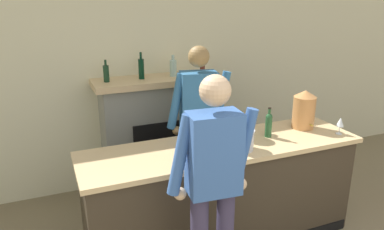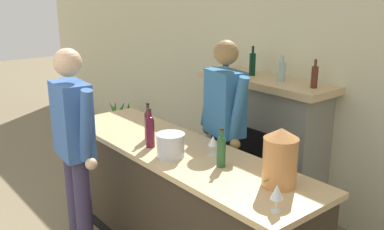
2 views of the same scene
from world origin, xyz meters
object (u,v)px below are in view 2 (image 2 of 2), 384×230
(potted_plant_corner, at_px, (121,122))
(wine_glass_back_row, at_px, (169,134))
(copper_dispenser, at_px, (280,157))
(wine_bottle_rose_blush, at_px, (150,130))
(wine_glass_front_left, at_px, (213,142))
(wine_bottle_chardonnay_pale, at_px, (221,150))
(ice_bucket_steel, at_px, (171,145))
(wine_glass_near_bucket, at_px, (277,193))
(fireplace_stone, at_px, (263,142))
(person_customer, at_px, (75,152))
(wine_bottle_merlot_tall, at_px, (148,123))
(person_bartender, at_px, (224,132))

(potted_plant_corner, height_order, wine_glass_back_row, wine_glass_back_row)
(potted_plant_corner, xyz_separation_m, copper_dispenser, (3.76, -0.98, 0.87))
(wine_bottle_rose_blush, distance_m, wine_glass_front_left, 0.52)
(potted_plant_corner, xyz_separation_m, wine_bottle_chardonnay_pale, (3.30, -1.06, 0.80))
(ice_bucket_steel, xyz_separation_m, wine_bottle_rose_blush, (-0.27, -0.00, 0.05))
(copper_dispenser, distance_m, wine_glass_front_left, 0.68)
(copper_dispenser, bearing_deg, wine_glass_front_left, 177.41)
(wine_bottle_rose_blush, xyz_separation_m, wine_glass_near_bucket, (1.33, -0.03, -0.02))
(wine_bottle_rose_blush, xyz_separation_m, wine_glass_back_row, (0.10, 0.11, -0.03))
(copper_dispenser, relative_size, ice_bucket_steel, 1.75)
(fireplace_stone, relative_size, potted_plant_corner, 2.46)
(fireplace_stone, bearing_deg, potted_plant_corner, -175.51)
(person_customer, distance_m, ice_bucket_steel, 0.75)
(potted_plant_corner, relative_size, wine_bottle_rose_blush, 2.13)
(wine_bottle_chardonnay_pale, xyz_separation_m, wine_glass_near_bucket, (0.68, -0.20, -0.01))
(potted_plant_corner, relative_size, wine_bottle_merlot_tall, 2.14)
(person_customer, relative_size, copper_dispenser, 4.64)
(person_customer, xyz_separation_m, wine_glass_near_bucket, (1.58, 0.50, 0.11))
(fireplace_stone, distance_m, copper_dispenser, 1.73)
(copper_dispenser, relative_size, wine_bottle_merlot_tall, 1.23)
(fireplace_stone, xyz_separation_m, copper_dispenser, (1.16, -1.18, 0.50))
(copper_dispenser, bearing_deg, person_bartender, 156.26)
(person_bartender, bearing_deg, wine_glass_back_row, -95.60)
(person_customer, relative_size, wine_glass_front_left, 11.98)
(ice_bucket_steel, relative_size, wine_glass_back_row, 1.43)
(fireplace_stone, xyz_separation_m, ice_bucket_steel, (0.32, -1.43, 0.39))
(copper_dispenser, distance_m, wine_bottle_rose_blush, 1.14)
(wine_glass_near_bucket, bearing_deg, person_customer, -162.63)
(potted_plant_corner, bearing_deg, wine_bottle_merlot_tall, -24.57)
(person_customer, relative_size, ice_bucket_steel, 8.14)
(wine_bottle_chardonnay_pale, bearing_deg, potted_plant_corner, 162.21)
(wine_bottle_rose_blush, relative_size, wine_glass_back_row, 2.06)
(wine_glass_front_left, bearing_deg, wine_bottle_merlot_tall, -162.99)
(potted_plant_corner, distance_m, wine_bottle_merlot_tall, 2.85)
(person_bartender, relative_size, wine_bottle_chardonnay_pale, 6.29)
(wine_glass_back_row, bearing_deg, copper_dispenser, 7.50)
(person_bartender, height_order, ice_bucket_steel, person_bartender)
(copper_dispenser, bearing_deg, wine_glass_near_bucket, -52.68)
(wine_glass_back_row, bearing_deg, wine_glass_near_bucket, -6.77)
(person_customer, xyz_separation_m, wine_bottle_rose_blush, (0.26, 0.53, 0.13))
(wine_bottle_chardonnay_pale, xyz_separation_m, wine_bottle_rose_blush, (-0.65, -0.17, 0.01))
(potted_plant_corner, bearing_deg, person_customer, -36.29)
(wine_bottle_rose_blush, bearing_deg, wine_glass_near_bucket, -1.43)
(wine_bottle_merlot_tall, xyz_separation_m, wine_bottle_rose_blush, (0.16, -0.09, 0.00))
(wine_glass_near_bucket, height_order, wine_glass_front_left, wine_glass_near_bucket)
(person_customer, xyz_separation_m, copper_dispenser, (1.37, 0.78, 0.18))
(wine_bottle_rose_blush, relative_size, wine_glass_near_bucket, 1.88)
(wine_glass_back_row, bearing_deg, person_customer, -118.66)
(potted_plant_corner, xyz_separation_m, wine_bottle_merlot_tall, (2.48, -1.13, 0.81))
(fireplace_stone, relative_size, wine_bottle_merlot_tall, 5.28)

